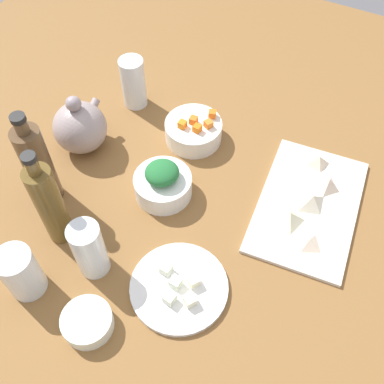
% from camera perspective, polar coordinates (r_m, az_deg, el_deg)
% --- Properties ---
extents(tabletop, '(1.90, 1.90, 0.03)m').
position_cam_1_polar(tabletop, '(1.06, -0.00, -2.05)').
color(tabletop, brown).
rests_on(tabletop, ground).
extents(cutting_board, '(0.36, 0.25, 0.01)m').
position_cam_1_polar(cutting_board, '(1.08, 14.32, -1.66)').
color(cutting_board, silver).
rests_on(cutting_board, tabletop).
extents(plate_tofu, '(0.20, 0.20, 0.01)m').
position_cam_1_polar(plate_tofu, '(0.94, -1.64, -11.86)').
color(plate_tofu, white).
rests_on(plate_tofu, tabletop).
extents(bowl_greens, '(0.13, 0.13, 0.06)m').
position_cam_1_polar(bowl_greens, '(1.05, -3.69, 0.74)').
color(bowl_greens, white).
rests_on(bowl_greens, tabletop).
extents(bowl_carrots, '(0.14, 0.14, 0.05)m').
position_cam_1_polar(bowl_carrots, '(1.16, 0.18, 7.66)').
color(bowl_carrots, white).
rests_on(bowl_carrots, tabletop).
extents(bowl_small_side, '(0.10, 0.10, 0.04)m').
position_cam_1_polar(bowl_small_side, '(0.92, -12.97, -15.62)').
color(bowl_small_side, white).
rests_on(bowl_small_side, tabletop).
extents(teapot, '(0.15, 0.13, 0.16)m').
position_cam_1_polar(teapot, '(1.15, -13.86, 7.94)').
color(teapot, '#A0908F').
rests_on(teapot, tabletop).
extents(bottle_0, '(0.06, 0.06, 0.26)m').
position_cam_1_polar(bottle_0, '(1.03, -18.77, 3.29)').
color(bottle_0, brown).
rests_on(bottle_0, tabletop).
extents(bottle_1, '(0.06, 0.06, 0.26)m').
position_cam_1_polar(bottle_1, '(0.96, -17.43, -1.46)').
color(bottle_1, brown).
rests_on(bottle_1, tabletop).
extents(drinking_glass_0, '(0.06, 0.06, 0.14)m').
position_cam_1_polar(drinking_glass_0, '(1.23, -7.37, 13.44)').
color(drinking_glass_0, white).
rests_on(drinking_glass_0, tabletop).
extents(drinking_glass_1, '(0.07, 0.07, 0.12)m').
position_cam_1_polar(drinking_glass_1, '(0.96, -20.65, -9.43)').
color(drinking_glass_1, white).
rests_on(drinking_glass_1, tabletop).
extents(drinking_glass_2, '(0.06, 0.06, 0.14)m').
position_cam_1_polar(drinking_glass_2, '(0.93, -12.76, -7.03)').
color(drinking_glass_2, white).
rests_on(drinking_glass_2, tabletop).
extents(carrot_cube_0, '(0.02, 0.02, 0.02)m').
position_cam_1_polar(carrot_cube_0, '(1.12, 0.65, 7.99)').
color(carrot_cube_0, orange).
rests_on(carrot_cube_0, bowl_carrots).
extents(carrot_cube_1, '(0.02, 0.02, 0.02)m').
position_cam_1_polar(carrot_cube_1, '(1.13, 0.19, 8.99)').
color(carrot_cube_1, orange).
rests_on(carrot_cube_1, bowl_carrots).
extents(carrot_cube_2, '(0.02, 0.02, 0.02)m').
position_cam_1_polar(carrot_cube_2, '(1.15, 2.56, 9.74)').
color(carrot_cube_2, orange).
rests_on(carrot_cube_2, bowl_carrots).
extents(carrot_cube_3, '(0.02, 0.02, 0.02)m').
position_cam_1_polar(carrot_cube_3, '(1.13, -1.22, 8.48)').
color(carrot_cube_3, orange).
rests_on(carrot_cube_3, bowl_carrots).
extents(carrot_cube_4, '(0.02, 0.02, 0.02)m').
position_cam_1_polar(carrot_cube_4, '(1.13, 2.07, 8.52)').
color(carrot_cube_4, orange).
rests_on(carrot_cube_4, bowl_carrots).
extents(chopped_greens_mound, '(0.11, 0.11, 0.04)m').
position_cam_1_polar(chopped_greens_mound, '(1.01, -3.83, 2.36)').
color(chopped_greens_mound, '#256F36').
rests_on(chopped_greens_mound, bowl_greens).
extents(tofu_cube_0, '(0.02, 0.02, 0.02)m').
position_cam_1_polar(tofu_cube_0, '(0.94, -3.27, -9.58)').
color(tofu_cube_0, silver).
rests_on(tofu_cube_0, plate_tofu).
extents(tofu_cube_1, '(0.02, 0.02, 0.02)m').
position_cam_1_polar(tofu_cube_1, '(0.92, -2.85, -13.16)').
color(tofu_cube_1, silver).
rests_on(tofu_cube_1, plate_tofu).
extents(tofu_cube_2, '(0.03, 0.03, 0.02)m').
position_cam_1_polar(tofu_cube_2, '(0.93, 0.17, -11.09)').
color(tofu_cube_2, '#FAF5CD').
rests_on(tofu_cube_2, plate_tofu).
extents(tofu_cube_3, '(0.03, 0.03, 0.02)m').
position_cam_1_polar(tofu_cube_3, '(0.91, -0.27, -13.43)').
color(tofu_cube_3, '#F9F3C9').
rests_on(tofu_cube_3, plate_tofu).
extents(tofu_cube_4, '(0.02, 0.02, 0.02)m').
position_cam_1_polar(tofu_cube_4, '(0.93, -2.06, -11.26)').
color(tofu_cube_4, white).
rests_on(tofu_cube_4, plate_tofu).
extents(dumpling_0, '(0.05, 0.06, 0.02)m').
position_cam_1_polar(dumpling_0, '(1.01, 14.46, -6.00)').
color(dumpling_0, beige).
rests_on(dumpling_0, cutting_board).
extents(dumpling_1, '(0.07, 0.07, 0.03)m').
position_cam_1_polar(dumpling_1, '(1.06, 14.83, -1.01)').
color(dumpling_1, beige).
rests_on(dumpling_1, cutting_board).
extents(dumpling_2, '(0.05, 0.06, 0.03)m').
position_cam_1_polar(dumpling_2, '(1.14, 15.61, 3.84)').
color(dumpling_2, beige).
rests_on(dumpling_2, cutting_board).
extents(dumpling_3, '(0.05, 0.04, 0.03)m').
position_cam_1_polar(dumpling_3, '(1.10, 16.73, 1.06)').
color(dumpling_3, beige).
rests_on(dumpling_3, cutting_board).
extents(dumpling_4, '(0.07, 0.07, 0.03)m').
position_cam_1_polar(dumpling_4, '(1.03, 12.12, -3.01)').
color(dumpling_4, beige).
rests_on(dumpling_4, cutting_board).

